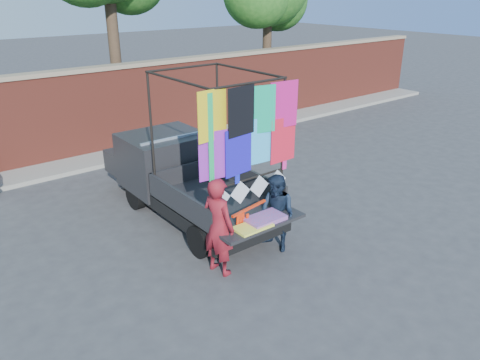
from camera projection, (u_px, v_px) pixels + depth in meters
ground at (254, 238)px, 9.54m from camera, size 90.00×90.00×0.00m
brick_wall at (106, 109)px, 14.11m from camera, size 30.00×0.45×2.61m
curb at (120, 155)px, 14.09m from camera, size 30.00×1.20×0.12m
pickup_truck at (177, 175)px, 10.53m from camera, size 2.08×5.23×3.29m
woman at (219, 227)px, 8.10m from camera, size 0.56×0.73×1.80m
man at (277, 213)px, 8.88m from camera, size 0.67×0.81×1.53m
streamer_bundle at (245, 219)px, 8.40m from camera, size 0.90×0.21×0.63m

